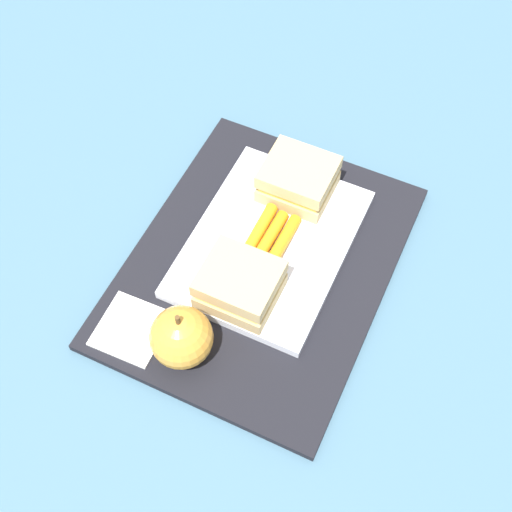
% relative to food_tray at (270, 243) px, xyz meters
% --- Properties ---
extents(ground_plane, '(2.40, 2.40, 0.00)m').
position_rel_food_tray_xyz_m(ground_plane, '(0.03, 0.00, -0.02)').
color(ground_plane, '#42667A').
extents(lunchbag_mat, '(0.36, 0.28, 0.01)m').
position_rel_food_tray_xyz_m(lunchbag_mat, '(0.03, 0.00, -0.01)').
color(lunchbag_mat, black).
rests_on(lunchbag_mat, ground_plane).
extents(food_tray, '(0.23, 0.17, 0.01)m').
position_rel_food_tray_xyz_m(food_tray, '(0.00, 0.00, 0.00)').
color(food_tray, white).
rests_on(food_tray, lunchbag_mat).
extents(sandwich_half_left, '(0.07, 0.08, 0.04)m').
position_rel_food_tray_xyz_m(sandwich_half_left, '(-0.08, 0.00, 0.03)').
color(sandwich_half_left, tan).
rests_on(sandwich_half_left, food_tray).
extents(sandwich_half_right, '(0.07, 0.08, 0.04)m').
position_rel_food_tray_xyz_m(sandwich_half_right, '(0.08, 0.00, 0.03)').
color(sandwich_half_right, tan).
rests_on(sandwich_half_right, food_tray).
extents(carrot_sticks_bundle, '(0.08, 0.04, 0.02)m').
position_rel_food_tray_xyz_m(carrot_sticks_bundle, '(-0.00, 0.00, 0.01)').
color(carrot_sticks_bundle, orange).
rests_on(carrot_sticks_bundle, food_tray).
extents(apple, '(0.07, 0.07, 0.08)m').
position_rel_food_tray_xyz_m(apple, '(0.16, -0.03, 0.03)').
color(apple, gold).
rests_on(apple, lunchbag_mat).
extents(paper_napkin, '(0.07, 0.07, 0.00)m').
position_rel_food_tray_xyz_m(paper_napkin, '(0.16, -0.09, -0.00)').
color(paper_napkin, white).
rests_on(paper_napkin, lunchbag_mat).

